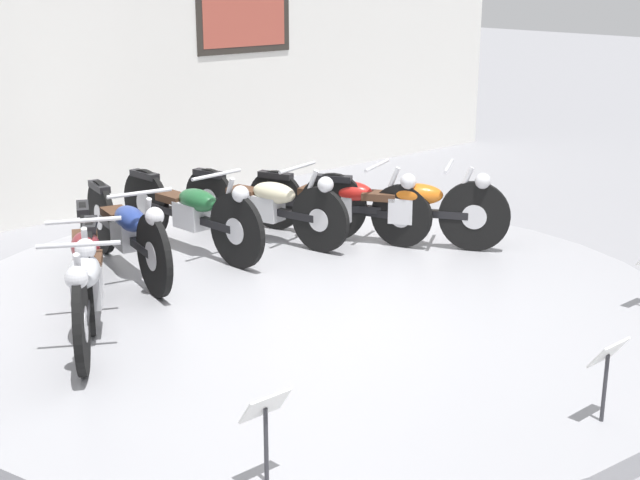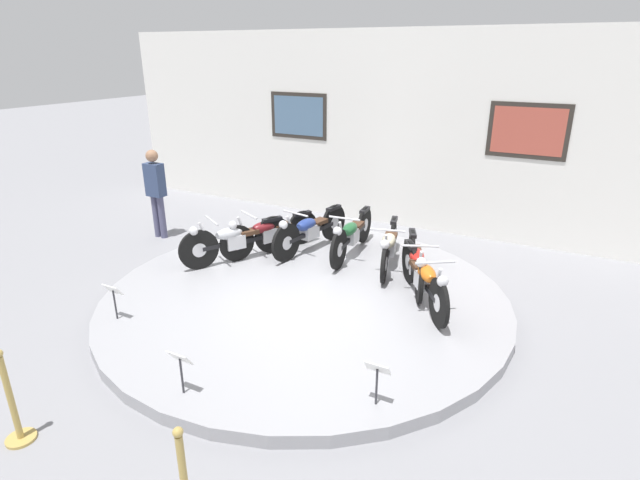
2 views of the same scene
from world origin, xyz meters
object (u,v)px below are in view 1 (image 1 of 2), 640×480
object	(u,v)px
motorcycle_red	(341,201)
info_placard_front_centre	(607,363)
motorcycle_blue	(127,229)
motorcycle_maroon	(86,257)
motorcycle_orange	(407,205)
motorcycle_cream	(266,203)
motorcycle_green	(192,211)
info_placard_front_left	(266,418)
motorcycle_silver	(87,283)

from	to	relation	value
motorcycle_red	info_placard_front_centre	xyz separation A→B (m)	(-1.34, -3.73, -0.00)
motorcycle_blue	motorcycle_maroon	bearing A→B (deg)	-144.91
motorcycle_orange	info_placard_front_centre	xyz separation A→B (m)	(-1.65, -3.14, -0.03)
motorcycle_cream	motorcycle_orange	distance (m)	1.35
motorcycle_maroon	motorcycle_blue	size ratio (longest dim) A/B	0.90
motorcycle_maroon	motorcycle_blue	xyz separation A→B (m)	(0.59, 0.42, 0.02)
motorcycle_maroon	motorcycle_cream	xyz separation A→B (m)	(2.10, 0.41, -0.01)
motorcycle_blue	info_placard_front_centre	world-z (taller)	motorcycle_blue
motorcycle_green	info_placard_front_centre	world-z (taller)	motorcycle_green
motorcycle_red	info_placard_front_centre	world-z (taller)	motorcycle_red
motorcycle_green	info_placard_front_centre	bearing A→B (deg)	-90.04
info_placard_front_centre	motorcycle_maroon	bearing A→B (deg)	109.81
motorcycle_maroon	info_placard_front_left	world-z (taller)	motorcycle_maroon
motorcycle_maroon	motorcycle_blue	world-z (taller)	motorcycle_blue
motorcycle_orange	motorcycle_maroon	bearing A→B (deg)	168.79
motorcycle_blue	motorcycle_orange	bearing A→B (deg)	-22.86
motorcycle_blue	motorcycle_green	size ratio (longest dim) A/B	0.99
motorcycle_blue	motorcycle_red	distance (m)	2.13
motorcycle_silver	info_placard_front_left	world-z (taller)	motorcycle_silver
info_placard_front_left	info_placard_front_centre	bearing A→B (deg)	-22.60
motorcycle_maroon	motorcycle_blue	distance (m)	0.73
motorcycle_maroon	motorcycle_red	size ratio (longest dim) A/B	0.99
info_placard_front_centre	motorcycle_silver	bearing A→B (deg)	117.65
motorcycle_maroon	motorcycle_cream	distance (m)	2.14
motorcycle_maroon	motorcycle_green	bearing A→B (deg)	22.84
motorcycle_silver	motorcycle_maroon	xyz separation A→B (m)	(0.30, 0.59, -0.02)
motorcycle_blue	motorcycle_red	xyz separation A→B (m)	(2.09, -0.42, -0.03)
motorcycle_silver	motorcycle_blue	size ratio (longest dim) A/B	0.89
motorcycle_maroon	info_placard_front_centre	xyz separation A→B (m)	(1.34, -3.73, -0.02)
motorcycle_silver	motorcycle_green	size ratio (longest dim) A/B	0.88
motorcycle_silver	info_placard_front_centre	xyz separation A→B (m)	(1.64, -3.14, -0.03)
motorcycle_cream	motorcycle_red	bearing A→B (deg)	-35.32
motorcycle_cream	motorcycle_maroon	bearing A→B (deg)	-168.82
motorcycle_cream	motorcycle_orange	world-z (taller)	motorcycle_orange
motorcycle_cream	info_placard_front_centre	size ratio (longest dim) A/B	3.75
motorcycle_cream	motorcycle_orange	xyz separation A→B (m)	(0.89, -1.01, 0.02)
motorcycle_cream	info_placard_front_left	world-z (taller)	motorcycle_cream
motorcycle_orange	info_placard_front_left	size ratio (longest dim) A/B	3.31
motorcycle_green	info_placard_front_left	size ratio (longest dim) A/B	3.95
motorcycle_orange	info_placard_front_centre	world-z (taller)	motorcycle_orange
motorcycle_maroon	motorcycle_red	bearing A→B (deg)	-0.07
motorcycle_orange	info_placard_front_centre	bearing A→B (deg)	-117.69
motorcycle_silver	motorcycle_red	xyz separation A→B (m)	(2.98, 0.59, -0.03)
motorcycle_blue	motorcycle_orange	size ratio (longest dim) A/B	1.18
motorcycle_silver	motorcycle_orange	bearing A→B (deg)	0.01
motorcycle_silver	motorcycle_blue	xyz separation A→B (m)	(0.89, 1.01, 0.00)
motorcycle_silver	info_placard_front_centre	bearing A→B (deg)	-62.35
motorcycle_silver	motorcycle_green	distance (m)	2.01
motorcycle_blue	motorcycle_silver	bearing A→B (deg)	-131.50
motorcycle_green	motorcycle_orange	world-z (taller)	motorcycle_green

